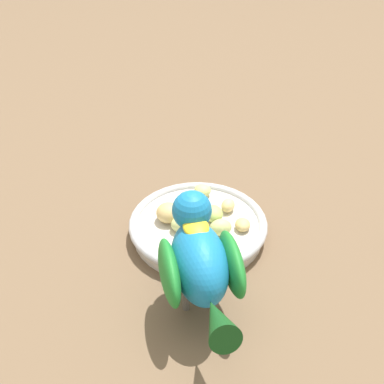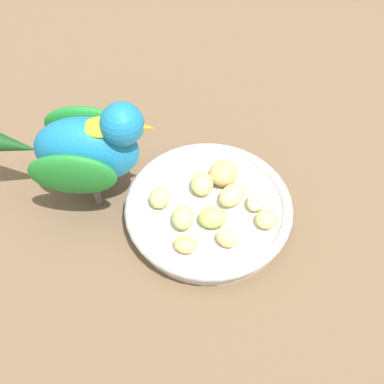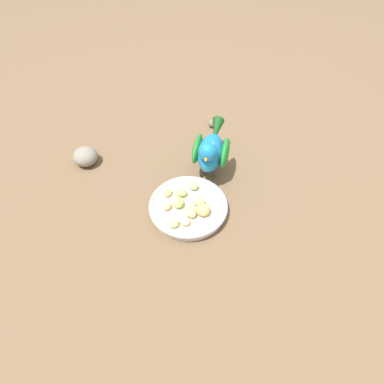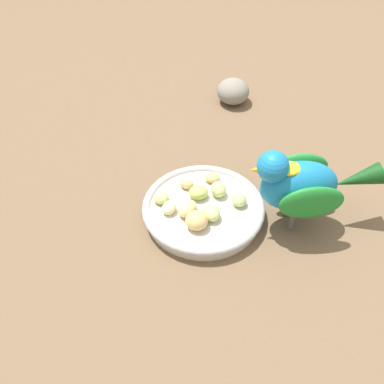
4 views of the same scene
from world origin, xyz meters
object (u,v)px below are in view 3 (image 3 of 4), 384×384
Objects in this scene: apple_piece_3 at (184,221)px; feeding_bowl at (187,207)px; apple_piece_0 at (181,192)px; apple_piece_7 at (193,186)px; apple_piece_8 at (168,193)px; apple_piece_9 at (173,223)px; apple_piece_4 at (167,206)px; rock_large at (85,156)px; apple_piece_2 at (199,201)px; pebble_0 at (212,123)px; apple_piece_6 at (190,212)px; apple_piece_5 at (203,210)px; parrot at (211,150)px; apple_piece_1 at (179,203)px.

feeding_bowl is at bearing 153.80° from apple_piece_3.
apple_piece_0 reaches higher than apple_piece_7.
apple_piece_9 is (0.09, -0.02, 0.00)m from apple_piece_8.
apple_piece_4 is 0.30m from rock_large.
apple_piece_9 is at bearing -63.14° from apple_piece_2.
pebble_0 is at bearing 147.85° from feeding_bowl.
apple_piece_4 is 0.97× the size of apple_piece_7.
apple_piece_6 is (0.07, 0.00, -0.00)m from apple_piece_0.
rock_large is at bearing -139.87° from apple_piece_8.
apple_piece_7 is 0.29m from pebble_0.
feeding_bowl is 0.05m from apple_piece_5.
apple_piece_3 reaches higher than pebble_0.
apple_piece_4 is 0.13× the size of parrot.
apple_piece_4 is (-0.01, -0.08, -0.00)m from apple_piece_2.
apple_piece_8 is (-0.04, 0.02, -0.00)m from apple_piece_4.
parrot is at bearing 122.77° from apple_piece_0.
apple_piece_9 is at bearing -82.64° from apple_piece_5.
apple_piece_4 and apple_piece_9 have the same top height.
parrot reaches higher than feeding_bowl.
apple_piece_4 is (-0.06, -0.03, 0.00)m from apple_piece_3.
feeding_bowl is 7.60× the size of apple_piece_8.
apple_piece_6 reaches higher than apple_piece_4.
feeding_bowl is 0.03m from apple_piece_2.
apple_piece_0 is at bearing -178.91° from apple_piece_6.
apple_piece_5 is 0.03m from apple_piece_6.
apple_piece_4 is at bearing -24.87° from parrot.
apple_piece_6 is (-0.02, 0.02, 0.00)m from apple_piece_3.
apple_piece_3 is at bearing -75.19° from apple_piece_5.
apple_piece_9 is (0.04, -0.08, -0.00)m from apple_piece_2.
apple_piece_1 is 0.91× the size of apple_piece_5.
apple_piece_5 is at bearing -0.41° from apple_piece_2.
apple_piece_1 and apple_piece_2 have the same top height.
apple_piece_9 is at bearing -9.07° from apple_piece_8.
apple_piece_6 is 0.36m from rock_large.
apple_piece_2 is 0.34m from pebble_0.
feeding_bowl is 5.43× the size of apple_piece_6.
apple_piece_7 reaches higher than apple_piece_4.
feeding_bowl is 0.35m from pebble_0.
feeding_bowl is 6.19× the size of apple_piece_1.
apple_piece_1 is 1.14× the size of pebble_0.
apple_piece_3 is (0.04, -0.05, -0.00)m from apple_piece_2.
rock_large is at bearing -140.94° from feeding_bowl.
apple_piece_4 is 0.96× the size of apple_piece_8.
apple_piece_5 is 0.38m from rock_large.
rock_large is (-0.21, -0.18, -0.00)m from apple_piece_8.
feeding_bowl is 7.72× the size of apple_piece_9.
apple_piece_3 is (0.09, -0.02, -0.00)m from apple_piece_0.
apple_piece_9 is (0.05, -0.03, -0.00)m from apple_piece_1.
apple_piece_2 is at bearing -1.44° from parrot.
rock_large is (-0.25, -0.16, -0.01)m from apple_piece_4.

